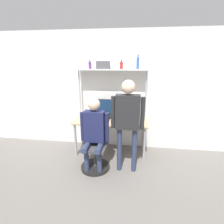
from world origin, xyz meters
TOP-DOWN VIEW (x-y plane):
  - ground_plane at (0.00, 0.00)m, footprint 12.00×12.00m
  - wall_back at (0.00, 0.72)m, footprint 8.00×0.06m
  - desk at (0.00, 0.36)m, footprint 1.62×0.67m
  - shelf_unit at (0.00, 0.54)m, footprint 1.54×0.29m
  - monitor at (-0.12, 0.51)m, footprint 0.65×0.21m
  - laptop at (-0.19, 0.25)m, footprint 0.32×0.21m
  - cell_phone at (0.06, 0.26)m, footprint 0.07×0.15m
  - office_chair at (-0.20, -0.32)m, footprint 0.56×0.56m
  - person_seated at (-0.21, -0.37)m, footprint 0.54×0.47m
  - person_standing at (0.40, -0.33)m, footprint 0.59×0.23m
  - bottle_blue at (0.55, 0.54)m, footprint 0.06×0.06m
  - bottle_purple at (-0.48, 0.54)m, footprint 0.07×0.07m
  - bottle_red at (0.20, 0.54)m, footprint 0.07×0.07m
  - storage_box at (-0.19, 0.54)m, footprint 0.28×0.18m

SIDE VIEW (x-z plane):
  - ground_plane at x=0.00m, z-range 0.00..0.00m
  - office_chair at x=-0.20m, z-range -0.18..0.76m
  - desk at x=0.00m, z-range 0.30..1.06m
  - cell_phone at x=0.06m, z-range 0.76..0.77m
  - laptop at x=-0.19m, z-range 0.72..0.92m
  - person_seated at x=-0.21m, z-range 0.13..1.54m
  - monitor at x=-0.12m, z-range 0.78..1.23m
  - person_standing at x=0.40m, z-range 0.25..1.99m
  - wall_back at x=0.00m, z-range 0.00..2.70m
  - shelf_unit at x=0.00m, z-range 0.64..2.51m
  - bottle_purple at x=-0.48m, z-range 1.86..2.04m
  - bottle_red at x=0.20m, z-range 1.86..2.04m
  - storage_box at x=-0.19m, z-range 1.87..2.04m
  - bottle_blue at x=0.55m, z-range 1.85..2.15m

